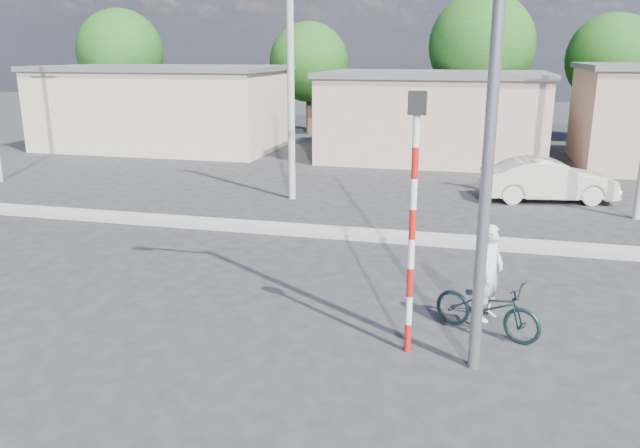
% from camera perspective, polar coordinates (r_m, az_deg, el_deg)
% --- Properties ---
extents(ground_plane, '(120.00, 120.00, 0.00)m').
position_cam_1_polar(ground_plane, '(10.46, -11.19, -12.99)').
color(ground_plane, '#252527').
rests_on(ground_plane, ground).
extents(median, '(40.00, 0.80, 0.16)m').
position_cam_1_polar(median, '(17.45, -0.05, -0.67)').
color(median, '#99968E').
rests_on(median, ground).
extents(bicycle, '(2.10, 1.44, 1.04)m').
position_cam_1_polar(bicycle, '(11.66, 15.04, -7.32)').
color(bicycle, '#18282A').
rests_on(bicycle, ground).
extents(cyclist, '(0.64, 0.75, 1.75)m').
position_cam_1_polar(cyclist, '(11.53, 15.16, -5.69)').
color(cyclist, silver).
rests_on(cyclist, ground).
extents(car_cream, '(4.61, 2.32, 1.45)m').
position_cam_1_polar(car_cream, '(22.61, 20.14, 3.80)').
color(car_cream, beige).
rests_on(car_cream, ground).
extents(traffic_pole, '(0.28, 0.18, 4.36)m').
position_cam_1_polar(traffic_pole, '(10.07, 8.53, 1.86)').
color(traffic_pole, red).
rests_on(traffic_pole, ground).
extents(streetlight, '(2.34, 0.22, 9.00)m').
position_cam_1_polar(streetlight, '(9.45, 14.79, 15.15)').
color(streetlight, slate).
rests_on(streetlight, ground).
extents(building_row, '(37.80, 7.30, 4.44)m').
position_cam_1_polar(building_row, '(30.53, 8.59, 10.05)').
color(building_row, beige).
rests_on(building_row, ground).
extents(tree_row, '(43.62, 7.43, 8.42)m').
position_cam_1_polar(tree_row, '(36.70, 14.14, 15.13)').
color(tree_row, '#38281E').
rests_on(tree_row, ground).
extents(utility_poles, '(35.40, 0.24, 8.00)m').
position_cam_1_polar(utility_poles, '(20.29, 12.01, 12.70)').
color(utility_poles, '#99968E').
rests_on(utility_poles, ground).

